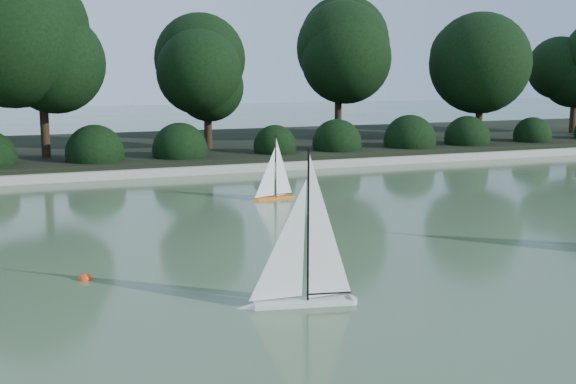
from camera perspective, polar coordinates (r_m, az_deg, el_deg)
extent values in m
plane|color=#3B5533|center=(7.95, 8.02, -7.45)|extent=(80.00, 80.00, 0.00)
cube|color=gray|center=(16.22, -7.54, 1.71)|extent=(40.00, 0.35, 0.18)
cube|color=black|center=(20.09, -10.23, 3.35)|extent=(40.00, 8.00, 0.30)
cylinder|color=black|center=(17.60, -18.64, 4.33)|extent=(0.20, 0.20, 1.66)
sphere|color=black|center=(17.55, -19.00, 10.92)|extent=(2.66, 2.66, 2.66)
cylinder|color=black|center=(18.71, -6.32, 4.46)|extent=(0.20, 0.20, 1.26)
sphere|color=black|center=(18.63, -6.42, 9.29)|extent=(2.10, 2.10, 2.10)
cylinder|color=black|center=(20.71, 3.97, 5.66)|extent=(0.20, 0.20, 1.73)
sphere|color=black|center=(20.67, 4.04, 11.54)|extent=(2.80, 2.80, 2.80)
cylinder|color=black|center=(21.79, 14.83, 5.23)|extent=(0.20, 0.20, 1.48)
sphere|color=black|center=(21.74, 15.05, 10.15)|extent=(2.52, 2.52, 2.52)
cylinder|color=black|center=(24.79, 21.57, 5.30)|extent=(0.20, 0.20, 1.40)
sphere|color=black|center=(24.73, 21.82, 9.25)|extent=(2.24, 2.24, 2.24)
sphere|color=black|center=(16.72, -14.98, 2.94)|extent=(1.10, 1.10, 1.10)
sphere|color=black|center=(17.04, -8.28, 3.30)|extent=(1.10, 1.10, 1.10)
sphere|color=black|center=(17.59, -1.90, 3.59)|extent=(1.10, 1.10, 1.10)
sphere|color=black|center=(18.34, 4.02, 3.83)|extent=(1.10, 1.10, 1.10)
sphere|color=black|center=(19.26, 9.44, 4.00)|extent=(1.10, 1.10, 1.10)
sphere|color=black|center=(20.35, 14.31, 4.13)|extent=(1.10, 1.10, 1.10)
sphere|color=black|center=(21.56, 18.67, 4.22)|extent=(1.10, 1.10, 1.10)
cube|color=silver|center=(7.29, 1.19, -8.56)|extent=(1.01, 0.39, 0.10)
cone|color=silver|center=(7.21, -3.36, -8.79)|extent=(0.23, 0.23, 0.20)
cylinder|color=silver|center=(7.39, 5.00, -8.32)|extent=(0.14, 0.14, 0.10)
cylinder|color=black|center=(7.08, 1.60, -2.25)|extent=(0.02, 0.02, 1.54)
cylinder|color=black|center=(7.31, 3.27, -7.62)|extent=(0.45, 0.10, 0.02)
cube|color=orange|center=(13.06, -1.08, -0.40)|extent=(0.74, 0.24, 0.07)
cone|color=orange|center=(12.87, -2.73, -0.56)|extent=(0.16, 0.16, 0.14)
cylinder|color=orange|center=(13.23, 0.31, -0.26)|extent=(0.10, 0.10, 0.07)
cylinder|color=black|center=(12.99, -0.95, 2.21)|extent=(0.02, 0.02, 1.12)
cylinder|color=black|center=(13.14, -0.33, 0.02)|extent=(0.33, 0.06, 0.01)
sphere|color=#EE3B0C|center=(8.45, -15.73, -6.69)|extent=(0.15, 0.15, 0.15)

